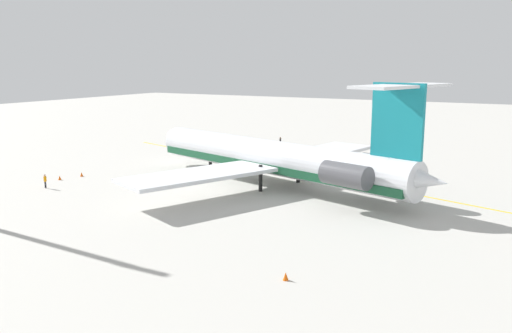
{
  "coord_description": "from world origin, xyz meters",
  "views": [
    {
      "loc": [
        -29.1,
        64.34,
        14.32
      ],
      "look_at": [
        -0.77,
        13.21,
        2.94
      ],
      "focal_mm": 37.36,
      "sensor_mm": 36.0,
      "label": 1
    }
  ],
  "objects_px": {
    "main_jetliner": "(280,158)",
    "ground_crew_near_nose": "(280,141)",
    "safety_cone_wingtip": "(286,276)",
    "ground_crew_near_tail": "(45,179)",
    "safety_cone_nose": "(60,178)",
    "safety_cone_tail": "(82,174)"
  },
  "relations": [
    {
      "from": "main_jetliner",
      "to": "safety_cone_nose",
      "type": "bearing_deg",
      "value": 37.86
    },
    {
      "from": "safety_cone_nose",
      "to": "ground_crew_near_nose",
      "type": "bearing_deg",
      "value": -108.87
    },
    {
      "from": "ground_crew_near_nose",
      "to": "safety_cone_tail",
      "type": "bearing_deg",
      "value": 83.32
    },
    {
      "from": "ground_crew_near_nose",
      "to": "safety_cone_wingtip",
      "type": "relative_size",
      "value": 3.25
    },
    {
      "from": "main_jetliner",
      "to": "ground_crew_near_nose",
      "type": "xyz_separation_m",
      "value": [
        13.16,
        -26.67,
        -2.28
      ]
    },
    {
      "from": "main_jetliner",
      "to": "safety_cone_wingtip",
      "type": "bearing_deg",
      "value": 134.01
    },
    {
      "from": "ground_crew_near_tail",
      "to": "safety_cone_wingtip",
      "type": "distance_m",
      "value": 37.71
    },
    {
      "from": "main_jetliner",
      "to": "ground_crew_near_nose",
      "type": "bearing_deg",
      "value": -47.08
    },
    {
      "from": "ground_crew_near_nose",
      "to": "safety_cone_tail",
      "type": "xyz_separation_m",
      "value": [
        11.69,
        33.84,
        -0.86
      ]
    },
    {
      "from": "ground_crew_near_tail",
      "to": "safety_cone_wingtip",
      "type": "relative_size",
      "value": 2.99
    },
    {
      "from": "ground_crew_near_tail",
      "to": "safety_cone_wingtip",
      "type": "height_order",
      "value": "ground_crew_near_tail"
    },
    {
      "from": "main_jetliner",
      "to": "safety_cone_tail",
      "type": "xyz_separation_m",
      "value": [
        24.85,
        7.17,
        -3.14
      ]
    },
    {
      "from": "main_jetliner",
      "to": "safety_cone_nose",
      "type": "relative_size",
      "value": 76.52
    },
    {
      "from": "ground_crew_near_nose",
      "to": "safety_cone_nose",
      "type": "distance_m",
      "value": 38.72
    },
    {
      "from": "ground_crew_near_nose",
      "to": "ground_crew_near_tail",
      "type": "relative_size",
      "value": 1.09
    },
    {
      "from": "ground_crew_near_tail",
      "to": "main_jetliner",
      "type": "bearing_deg",
      "value": -68.05
    },
    {
      "from": "main_jetliner",
      "to": "ground_crew_near_nose",
      "type": "relative_size",
      "value": 23.52
    },
    {
      "from": "safety_cone_nose",
      "to": "safety_cone_wingtip",
      "type": "distance_m",
      "value": 40.96
    },
    {
      "from": "main_jetliner",
      "to": "ground_crew_near_tail",
      "type": "height_order",
      "value": "main_jetliner"
    },
    {
      "from": "safety_cone_tail",
      "to": "ground_crew_near_nose",
      "type": "bearing_deg",
      "value": -109.07
    },
    {
      "from": "ground_crew_near_nose",
      "to": "safety_cone_nose",
      "type": "height_order",
      "value": "ground_crew_near_nose"
    },
    {
      "from": "main_jetliner",
      "to": "ground_crew_near_tail",
      "type": "bearing_deg",
      "value": 47.15
    }
  ]
}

